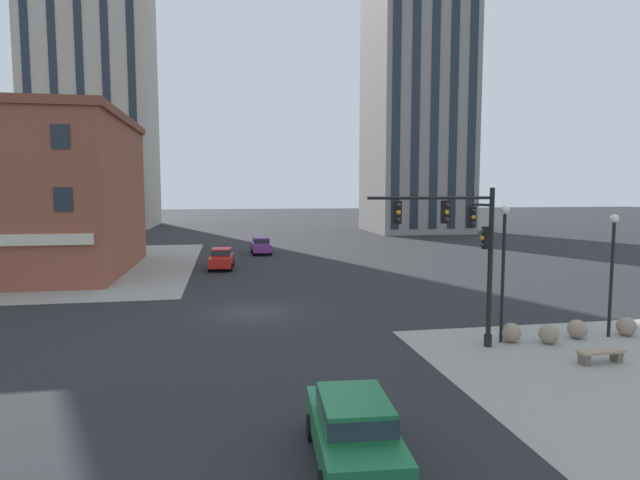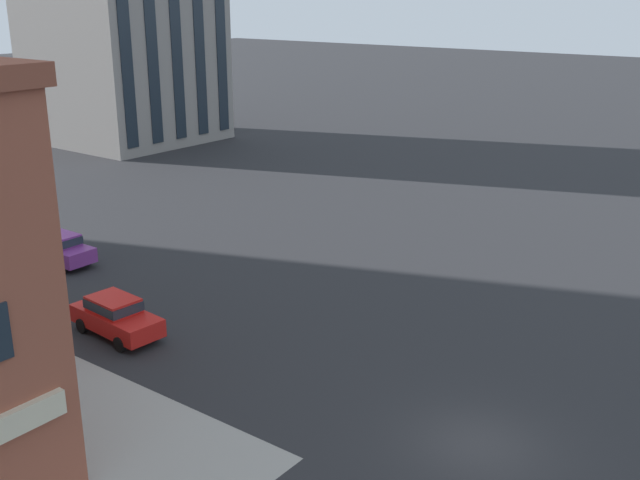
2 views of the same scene
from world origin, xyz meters
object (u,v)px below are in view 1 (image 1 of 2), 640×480
street_lamp_corner_near (503,258)px  bench_near_signal (601,355)px  bollard_sphere_curb_c (577,329)px  car_main_southbound_near (354,428)px  bollard_sphere_curb_a (511,333)px  car_main_northbound_far (261,245)px  bollard_sphere_curb_b (549,334)px  street_lamp_mid_sidewalk (612,260)px  traffic_signal_main (466,242)px  car_cross_eastbound (222,258)px  bollard_sphere_curb_d (626,326)px

street_lamp_corner_near → bench_near_signal: bearing=-55.6°
bollard_sphere_curb_c → car_main_southbound_near: size_ratio=0.18×
bollard_sphere_curb_a → car_main_northbound_far: 33.94m
bollard_sphere_curb_b → bench_near_signal: (0.38, -2.59, -0.09)m
bollard_sphere_curb_b → car_main_southbound_near: (-10.33, -7.97, 0.51)m
street_lamp_mid_sidewalk → car_main_southbound_near: street_lamp_mid_sidewalk is taller
bollard_sphere_curb_a → bollard_sphere_curb_b: same height
traffic_signal_main → street_lamp_corner_near: (1.83, 0.29, -0.71)m
car_main_northbound_far → car_cross_eastbound: same height
bollard_sphere_curb_b → bench_near_signal: size_ratio=0.45×
bollard_sphere_curb_b → car_main_southbound_near: car_main_southbound_near is taller
bollard_sphere_curb_d → street_lamp_mid_sidewalk: street_lamp_mid_sidewalk is taller
traffic_signal_main → street_lamp_mid_sidewalk: size_ratio=1.21×
traffic_signal_main → bollard_sphere_curb_b: 5.32m
car_cross_eastbound → street_lamp_corner_near: bearing=-63.2°
bollard_sphere_curb_a → bollard_sphere_curb_d: bearing=0.0°
traffic_signal_main → car_main_northbound_far: size_ratio=1.46×
bollard_sphere_curb_c → car_main_southbound_near: bearing=-144.9°
bollard_sphere_curb_d → street_lamp_corner_near: (-5.91, 0.11, 3.16)m
car_main_northbound_far → car_main_southbound_near: bearing=-90.9°
bench_near_signal → street_lamp_mid_sidewalk: (2.83, 3.06, 3.03)m
car_main_southbound_near → bench_near_signal: bearing=26.7°
bollard_sphere_curb_c → bollard_sphere_curb_d: same height
car_main_southbound_near → street_lamp_corner_near: bearing=45.2°
traffic_signal_main → bollard_sphere_curb_a: bearing=4.6°
bollard_sphere_curb_d → traffic_signal_main: bearing=-178.6°
bollard_sphere_curb_d → car_main_southbound_near: (-14.43, -8.47, 0.51)m
bench_near_signal → street_lamp_mid_sidewalk: street_lamp_mid_sidewalk is taller
car_main_northbound_far → bollard_sphere_curb_a: bearing=-75.9°
bollard_sphere_curb_d → car_main_northbound_far: bearing=112.7°
traffic_signal_main → bollard_sphere_curb_d: bearing=1.4°
bollard_sphere_curb_a → bollard_sphere_curb_d: size_ratio=1.00×
traffic_signal_main → bench_near_signal: (4.02, -2.90, -3.96)m
street_lamp_corner_near → car_main_northbound_far: 33.84m
bollard_sphere_curb_c → bollard_sphere_curb_d: bearing=0.4°
car_main_southbound_near → bollard_sphere_curb_b: bearing=37.6°
bollard_sphere_curb_b → car_main_southbound_near: 13.06m
street_lamp_corner_near → street_lamp_mid_sidewalk: (5.01, -0.14, -0.21)m
bollard_sphere_curb_c → car_main_northbound_far: bearing=109.0°
bollard_sphere_curb_b → bollard_sphere_curb_d: size_ratio=1.00×
bollard_sphere_curb_a → bench_near_signal: bearing=-59.9°
bollard_sphere_curb_d → bench_near_signal: bollard_sphere_curb_d is taller
bollard_sphere_curb_d → bench_near_signal: (-3.72, -3.08, -0.09)m
traffic_signal_main → car_main_southbound_near: size_ratio=1.44×
traffic_signal_main → bench_near_signal: traffic_signal_main is taller
bollard_sphere_curb_a → bollard_sphere_curb_c: 3.09m
bollard_sphere_curb_c → bench_near_signal: (-1.30, -3.07, -0.09)m
street_lamp_mid_sidewalk → car_main_northbound_far: 35.45m
bollard_sphere_curb_c → street_lamp_corner_near: street_lamp_corner_near is taller
car_main_southbound_near → car_main_northbound_far: bearing=89.1°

